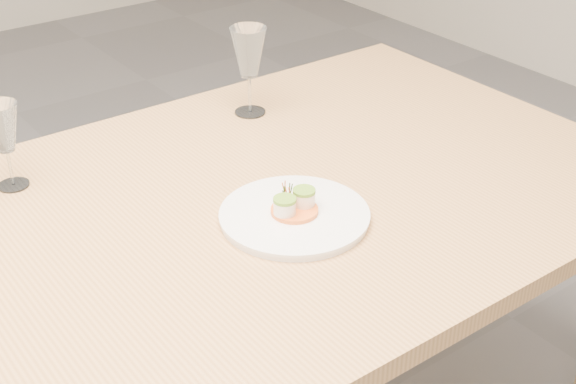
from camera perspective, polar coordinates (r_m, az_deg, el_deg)
dining_table at (r=1.45m, az=-16.00°, el=-7.62°), size 2.40×1.00×0.75m
dinner_plate at (r=1.48m, az=0.48°, el=-1.59°), size 0.28×0.28×0.07m
wine_glass_2 at (r=1.63m, az=-19.63°, el=4.19°), size 0.07×0.07×0.18m
wine_glass_3 at (r=1.85m, az=-2.81°, el=9.77°), size 0.08×0.08×0.21m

